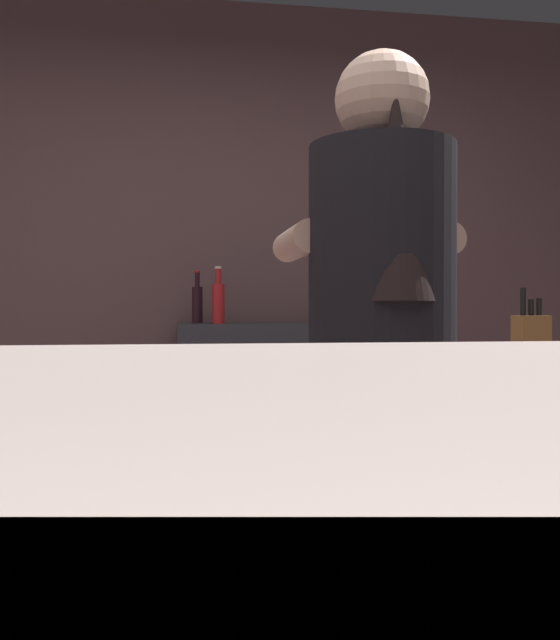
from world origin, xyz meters
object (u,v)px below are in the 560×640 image
object	(u,v)px
mixing_bowl	(135,378)
bottle_olive_oil	(328,308)
bartender	(382,363)
chefs_knife	(432,382)
bottle_soy	(197,303)
knife_block	(531,345)
bottle_vinegar	(218,301)

from	to	relation	value
mixing_bowl	bottle_olive_oil	bearing A→B (deg)	57.38
bartender	mixing_bowl	world-z (taller)	bartender
bottle_olive_oil	chefs_knife	bearing A→B (deg)	-90.34
bartender	bottle_soy	xyz separation A→B (m)	(-0.37, 1.79, 0.16)
knife_block	chefs_knife	world-z (taller)	knife_block
bottle_soy	bottle_olive_oil	size ratio (longest dim) A/B	1.30
knife_block	chefs_knife	bearing A→B (deg)	-161.56
knife_block	chefs_knife	size ratio (longest dim) A/B	1.21
bottle_vinegar	bottle_olive_oil	bearing A→B (deg)	16.40
bottle_vinegar	bottle_soy	bearing A→B (deg)	127.19
bottle_soy	bottle_vinegar	world-z (taller)	bottle_vinegar
bottle_olive_oil	mixing_bowl	bearing A→B (deg)	-122.62
chefs_knife	bottle_vinegar	size ratio (longest dim) A/B	0.90
knife_block	bottle_vinegar	world-z (taller)	bottle_vinegar
mixing_bowl	bottle_soy	size ratio (longest dim) A/B	0.69
bartender	bottle_soy	world-z (taller)	bartender
bottle_vinegar	bartender	bearing A→B (deg)	-80.71
bartender	bottle_vinegar	world-z (taller)	bartender
bartender	chefs_knife	size ratio (longest dim) A/B	7.18
bartender	knife_block	bearing A→B (deg)	-51.31
chefs_knife	bartender	bearing A→B (deg)	-139.79
mixing_bowl	bottle_soy	world-z (taller)	bottle_soy
bartender	knife_block	xyz separation A→B (m)	(0.67, 0.53, 0.01)
bartender	bottle_olive_oil	xyz separation A→B (m)	(0.29, 1.83, 0.13)
chefs_knife	bottle_soy	bearing A→B (deg)	99.82
mixing_bowl	bottle_olive_oil	distance (m)	1.64
chefs_knife	bottle_vinegar	bearing A→B (deg)	98.48
bottle_soy	bottle_vinegar	distance (m)	0.15
chefs_knife	bottle_olive_oil	bearing A→B (deg)	74.48
bartender	mixing_bowl	size ratio (longest dim) A/B	9.95
chefs_knife	bottle_vinegar	world-z (taller)	bottle_vinegar
knife_block	bottle_olive_oil	distance (m)	1.36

